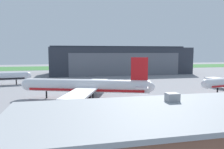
# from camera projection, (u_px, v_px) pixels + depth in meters

# --- Properties ---
(ground_plane) EXTENTS (440.00, 440.00, 0.00)m
(ground_plane) POSITION_uv_depth(u_px,v_px,m) (142.00, 94.00, 82.05)
(ground_plane) COLOR gray
(grass_field_strip) EXTENTS (440.00, 56.00, 0.08)m
(grass_field_strip) POSITION_uv_depth(u_px,v_px,m) (92.00, 67.00, 228.06)
(grass_field_strip) COLOR #3A7337
(grass_field_strip) RESTS_ON ground_plane
(maintenance_hangar) EXTENTS (102.05, 36.65, 20.65)m
(maintenance_hangar) POSITION_uv_depth(u_px,v_px,m) (120.00, 60.00, 163.23)
(maintenance_hangar) COLOR #2D333D
(maintenance_hangar) RESTS_ON ground_plane
(airliner_near_right) EXTENTS (43.54, 41.08, 14.40)m
(airliner_near_right) POSITION_uv_depth(u_px,v_px,m) (86.00, 86.00, 72.54)
(airliner_near_right) COLOR silver
(airliner_near_right) RESTS_ON ground_plane
(ops_van) EXTENTS (3.48, 5.44, 2.18)m
(ops_van) POSITION_uv_depth(u_px,v_px,m) (189.00, 98.00, 69.42)
(ops_van) COLOR silver
(ops_van) RESTS_ON ground_plane
(terminal_block_west) EXTENTS (49.62, 15.59, 10.71)m
(terminal_block_west) POSITION_uv_depth(u_px,v_px,m) (211.00, 142.00, 27.05)
(terminal_block_west) COLOR brown
(terminal_block_west) RESTS_ON ground_plane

